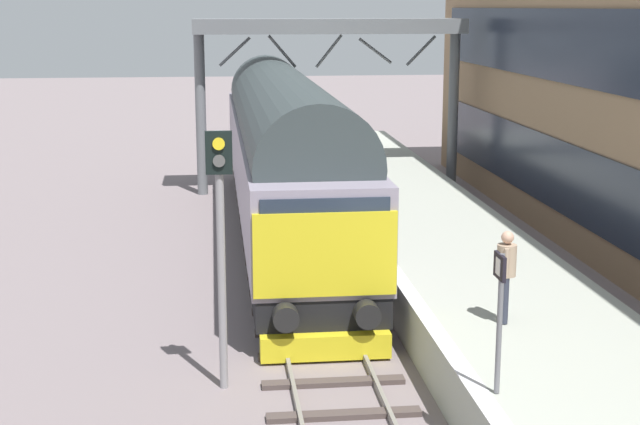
# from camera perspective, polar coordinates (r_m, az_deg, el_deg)

# --- Properties ---
(ground_plane) EXTENTS (140.00, 140.00, 0.00)m
(ground_plane) POSITION_cam_1_polar(r_m,az_deg,el_deg) (20.30, -0.62, -6.07)
(ground_plane) COLOR slate
(ground_plane) RESTS_ON ground
(track_main) EXTENTS (2.50, 60.00, 0.15)m
(track_main) POSITION_cam_1_polar(r_m,az_deg,el_deg) (20.28, -0.62, -5.93)
(track_main) COLOR gray
(track_main) RESTS_ON ground
(station_platform) EXTENTS (4.00, 44.00, 1.01)m
(station_platform) POSITION_cam_1_polar(r_m,az_deg,el_deg) (20.81, 9.31, -4.33)
(station_platform) COLOR #ACB0A3
(station_platform) RESTS_ON ground
(diesel_locomotive) EXTENTS (2.74, 20.00, 4.68)m
(diesel_locomotive) POSITION_cam_1_polar(r_m,az_deg,el_deg) (26.53, -2.19, 3.85)
(diesel_locomotive) COLOR black
(diesel_locomotive) RESTS_ON ground
(signal_post_near) EXTENTS (0.44, 0.22, 4.47)m
(signal_post_near) POSITION_cam_1_polar(r_m,az_deg,el_deg) (15.66, -6.06, -1.15)
(signal_post_near) COLOR gray
(signal_post_near) RESTS_ON ground
(platform_number_sign) EXTENTS (0.10, 0.44, 2.06)m
(platform_number_sign) POSITION_cam_1_polar(r_m,az_deg,el_deg) (13.47, 10.87, -5.39)
(platform_number_sign) COLOR slate
(platform_number_sign) RESTS_ON station_platform
(waiting_passenger) EXTENTS (0.43, 0.49, 1.64)m
(waiting_passenger) POSITION_cam_1_polar(r_m,az_deg,el_deg) (16.64, 11.26, -3.32)
(waiting_passenger) COLOR #2F3242
(waiting_passenger) RESTS_ON station_platform
(overhead_footbridge) EXTENTS (9.30, 2.00, 6.03)m
(overhead_footbridge) POSITION_cam_1_polar(r_m,az_deg,el_deg) (32.77, 0.55, 10.56)
(overhead_footbridge) COLOR slate
(overhead_footbridge) RESTS_ON ground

